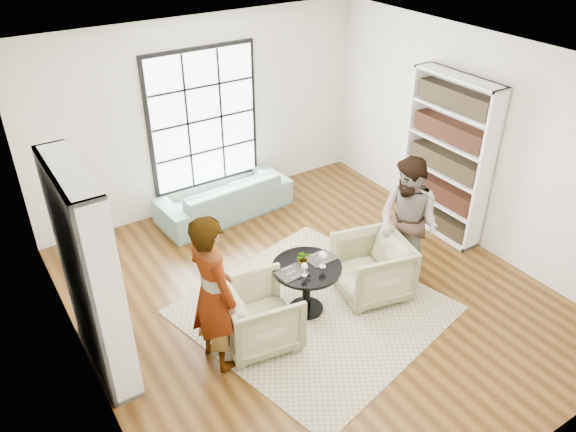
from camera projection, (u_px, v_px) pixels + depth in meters
ground at (311, 296)px, 7.28m from camera, size 6.00×6.00×0.00m
room_shell at (289, 194)px, 7.02m from camera, size 6.00×6.01×6.00m
rug at (314, 310)px, 7.03m from camera, size 3.33×3.33×0.01m
pedestal_table at (307, 278)px, 6.79m from camera, size 0.84×0.84×0.67m
sofa at (225, 197)px, 8.89m from camera, size 2.19×1.00×0.62m
armchair_left at (260, 315)px, 6.39m from camera, size 0.97×0.95×0.77m
armchair_right at (372, 268)px, 7.14m from camera, size 1.04×1.02×0.79m
person_left at (213, 293)px, 5.85m from camera, size 0.53×0.73×1.88m
person_right at (408, 223)px, 7.14m from camera, size 0.80×0.95×1.76m
placemat_left at (291, 273)px, 6.58m from camera, size 0.35×0.28×0.01m
placemat_right at (321, 258)px, 6.83m from camera, size 0.35×0.28×0.01m
cutlery_left at (291, 272)px, 6.57m from camera, size 0.15×0.23×0.01m
cutlery_right at (321, 258)px, 6.83m from camera, size 0.15×0.23×0.01m
wine_glass_left at (305, 267)px, 6.48m from camera, size 0.08×0.08×0.17m
wine_glass_right at (323, 256)px, 6.61m from camera, size 0.10×0.10×0.22m
flower_centerpiece at (304, 258)px, 6.66m from camera, size 0.23×0.22×0.21m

